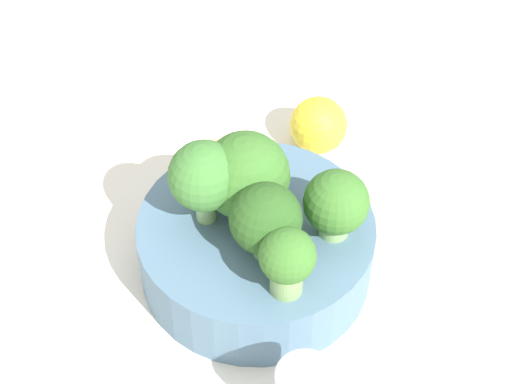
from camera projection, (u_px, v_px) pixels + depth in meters
ground_plane at (256, 269)px, 0.58m from camera, size 3.00×3.00×0.00m
bowl at (256, 247)px, 0.56m from camera, size 0.15×0.15×0.05m
broccoli_floret_0 at (266, 220)px, 0.51m from camera, size 0.04×0.04×0.05m
broccoli_floret_1 at (252, 174)px, 0.54m from camera, size 0.06×0.06×0.06m
broccoli_floret_2 at (336, 204)px, 0.52m from camera, size 0.04×0.04×0.05m
broccoli_floret_3 at (287, 260)px, 0.49m from camera, size 0.03×0.03×0.05m
broccoli_floret_4 at (204, 177)px, 0.52m from camera, size 0.04×0.04×0.06m
lemon_wedge at (318, 125)px, 0.65m from camera, size 0.04×0.04×0.04m
almond_crumb_0 at (332, 374)px, 0.52m from camera, size 0.01×0.01×0.01m
almond_crumb_1 at (216, 142)px, 0.66m from camera, size 0.01×0.01×0.01m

